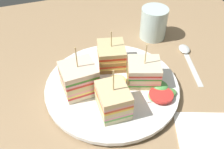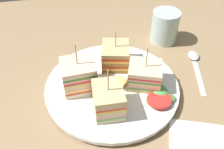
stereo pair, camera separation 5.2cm
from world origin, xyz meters
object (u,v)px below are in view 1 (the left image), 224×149
(chip_pile, at_px, (117,83))
(sandwich_wedge_0, at_px, (113,100))
(napkin, at_px, (208,141))
(drinking_glass, at_px, (153,25))
(plate, at_px, (112,87))
(sandwich_wedge_1, at_px, (143,72))
(spoon, at_px, (186,53))
(sandwich_wedge_3, at_px, (79,79))
(sandwich_wedge_2, at_px, (111,55))

(chip_pile, bearing_deg, sandwich_wedge_0, -26.51)
(napkin, xyz_separation_m, drinking_glass, (-0.34, 0.05, 0.03))
(plate, distance_m, napkin, 0.22)
(sandwich_wedge_1, xyz_separation_m, spoon, (-0.07, 0.15, -0.04))
(napkin, bearing_deg, sandwich_wedge_3, -134.06)
(sandwich_wedge_1, relative_size, napkin, 0.75)
(sandwich_wedge_3, xyz_separation_m, drinking_glass, (-0.15, 0.24, -0.01))
(sandwich_wedge_1, relative_size, chip_pile, 1.81)
(plate, bearing_deg, sandwich_wedge_2, 162.47)
(sandwich_wedge_0, bearing_deg, sandwich_wedge_3, 34.81)
(spoon, bearing_deg, sandwich_wedge_2, 102.11)
(plate, height_order, chip_pile, chip_pile)
(spoon, bearing_deg, sandwich_wedge_3, 114.34)
(sandwich_wedge_1, xyz_separation_m, drinking_glass, (-0.17, 0.11, -0.01))
(spoon, height_order, drinking_glass, drinking_glass)
(spoon, distance_m, napkin, 0.25)
(napkin, bearing_deg, sandwich_wedge_2, -156.89)
(sandwich_wedge_1, bearing_deg, spoon, -137.68)
(sandwich_wedge_0, bearing_deg, sandwich_wedge_1, -56.33)
(sandwich_wedge_1, relative_size, drinking_glass, 1.15)
(chip_pile, relative_size, spoon, 0.36)
(sandwich_wedge_1, relative_size, sandwich_wedge_3, 0.87)
(sandwich_wedge_0, height_order, napkin, sandwich_wedge_0)
(sandwich_wedge_1, xyz_separation_m, sandwich_wedge_2, (-0.07, -0.05, 0.00))
(sandwich_wedge_2, bearing_deg, napkin, 35.35)
(sandwich_wedge_0, bearing_deg, plate, -15.67)
(sandwich_wedge_2, bearing_deg, chip_pile, 4.02)
(sandwich_wedge_0, relative_size, spoon, 0.70)
(sandwich_wedge_3, relative_size, napkin, 0.85)
(sandwich_wedge_1, bearing_deg, sandwich_wedge_0, 51.48)
(sandwich_wedge_0, relative_size, sandwich_wedge_3, 0.93)
(sandwich_wedge_3, bearing_deg, chip_pile, -12.60)
(sandwich_wedge_0, relative_size, drinking_glass, 1.23)
(sandwich_wedge_2, xyz_separation_m, spoon, (0.01, 0.20, -0.04))
(sandwich_wedge_3, bearing_deg, drinking_glass, 28.37)
(sandwich_wedge_1, relative_size, sandwich_wedge_2, 1.08)
(sandwich_wedge_0, bearing_deg, napkin, -127.21)
(sandwich_wedge_1, distance_m, chip_pile, 0.06)
(plate, height_order, spoon, plate)
(chip_pile, bearing_deg, spoon, 106.28)
(sandwich_wedge_0, xyz_separation_m, chip_pile, (-0.06, 0.03, -0.02))
(drinking_glass, bearing_deg, plate, -47.28)
(sandwich_wedge_0, bearing_deg, chip_pile, -25.39)
(plate, distance_m, sandwich_wedge_3, 0.08)
(drinking_glass, bearing_deg, sandwich_wedge_0, -40.57)
(chip_pile, height_order, spoon, chip_pile)
(sandwich_wedge_1, bearing_deg, drinking_glass, -102.99)
(plate, xyz_separation_m, sandwich_wedge_2, (-0.06, 0.02, 0.03))
(napkin, bearing_deg, sandwich_wedge_0, -128.33)
(sandwich_wedge_1, distance_m, drinking_glass, 0.20)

